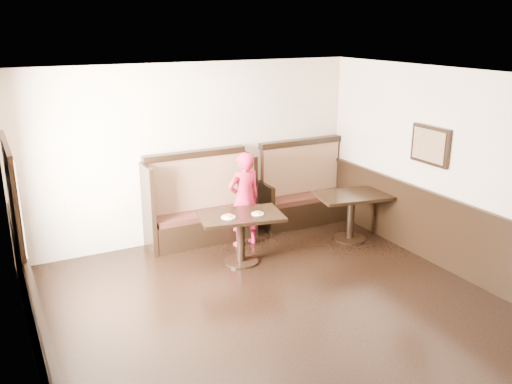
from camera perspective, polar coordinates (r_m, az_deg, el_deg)
ground at (r=6.22m, az=5.84°, el=-15.36°), size 7.00×7.00×0.00m
room_shell at (r=5.96m, az=2.10°, el=-9.41°), size 7.00×7.00×7.00m
booth_main at (r=8.66m, az=-5.97°, el=-1.81°), size 1.75×0.72×1.45m
booth_neighbor at (r=9.51m, az=5.03°, el=-0.31°), size 1.65×0.72×1.45m
table_main at (r=7.79m, az=-1.61°, el=-3.56°), size 1.29×0.95×0.75m
table_neighbor at (r=8.76m, az=10.00°, el=-1.44°), size 1.22×0.91×0.77m
child at (r=8.37m, az=-1.27°, el=-0.79°), size 0.57×0.40×1.50m
pizza_plate_left at (r=7.62m, az=-2.93°, el=-2.58°), size 0.21×0.21×0.04m
pizza_plate_right at (r=7.74m, az=0.16°, el=-2.24°), size 0.18×0.18×0.03m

